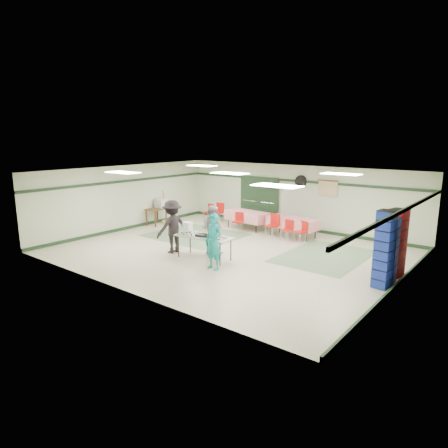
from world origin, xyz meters
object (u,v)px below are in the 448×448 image
Objects in this scene: chair_a at (288,228)px; chair_loose_b at (209,211)px; volunteer_teal at (214,242)px; crate_stack_red at (396,243)px; office_printer at (161,203)px; crate_stack_blue_a at (384,250)px; broom at (165,206)px; chair_c at (302,230)px; chair_b at (273,223)px; dining_table_b at (247,216)px; serving_table at (204,237)px; crate_stack_blue_b at (389,250)px; volunteer_grey at (212,230)px; volunteer_dark at (172,227)px; dining_table_a at (293,223)px; printer_table at (156,210)px; chair_d at (239,220)px; chair_loose_a at (219,210)px.

chair_loose_b reaches higher than chair_a.
crate_stack_red is at bearing 37.41° from volunteer_teal.
chair_a is 0.41× the size of crate_stack_red.
office_printer is at bearing 175.75° from crate_stack_red.
crate_stack_blue_a is 10.61m from broom.
crate_stack_blue_a is at bearing -26.45° from chair_a.
chair_b is at bearing -159.75° from chair_c.
dining_table_b is 2.42× the size of chair_c.
office_printer reaches higher than serving_table.
crate_stack_red is 3.85× the size of office_printer.
serving_table is at bearing -33.92° from broom.
crate_stack_blue_b reaches higher than broom.
volunteer_teal is at bearing 118.43° from volunteer_grey.
crate_stack_blue_b reaches higher than chair_c.
volunteer_grey is at bearing 134.62° from volunteer_dark.
dining_table_b is 2.96m from chair_c.
chair_c is (2.84, 3.87, -0.40)m from volunteer_dark.
crate_stack_red is (4.47, -2.27, 0.40)m from dining_table_a.
office_printer is (-4.82, 2.21, 0.12)m from volunteer_grey.
volunteer_grey is at bearing 137.66° from volunteer_teal.
chair_loose_b is at bearing 175.93° from chair_a.
printer_table is at bearing 158.20° from volunteer_teal.
volunteer_dark is 4.97m from broom.
chair_d is at bearing -82.54° from volunteer_grey.
chair_d is (-2.31, 0.00, 0.01)m from chair_a.
volunteer_grey is 0.80× the size of crate_stack_blue_a.
volunteer_teal is 4.95m from dining_table_a.
volunteer_teal is at bearing -39.28° from chair_loose_b.
crate_stack_red is at bearing 16.75° from serving_table.
office_printer is at bearing -163.91° from chair_b.
volunteer_dark reaches higher than printer_table.
volunteer_dark is at bearing 179.33° from serving_table.
chair_loose_b is (-0.43, -0.21, -0.04)m from chair_loose_a.
crate_stack_blue_a is 1.07× the size of crate_stack_red.
chair_loose_b is at bearing 137.42° from volunteer_teal.
crate_stack_red is at bearing -12.87° from chair_b.
printer_table is (-5.94, -1.25, 0.17)m from chair_a.
chair_b is at bearing 155.06° from crate_stack_blue_b.
volunteer_teal is 5.45m from dining_table_b.
volunteer_grey is at bearing -92.69° from chair_b.
chair_b reaches higher than serving_table.
chair_a is at bearing 161.16° from volunteer_dark.
chair_a is (0.91, 3.77, -0.24)m from serving_table.
dining_table_b is at bearing 161.21° from crate_stack_red.
dining_table_b is 1.10× the size of crate_stack_blue_b.
chair_b is 5.42m from broom.
chair_loose_b is (-3.99, 0.84, -0.08)m from chair_b.
chair_d is 0.39× the size of crate_stack_blue_a.
crate_stack_blue_a is (5.27, 0.97, 0.31)m from serving_table.
crate_stack_blue_a is at bearing -33.88° from dining_table_a.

